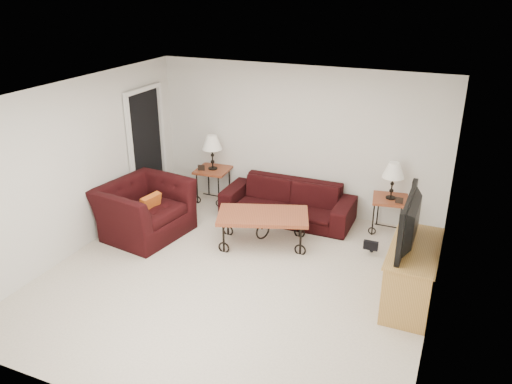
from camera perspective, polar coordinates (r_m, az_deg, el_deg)
ground at (r=7.01m, az=-2.28°, el=-9.62°), size 5.00×5.00×0.00m
wall_back at (r=8.61m, az=4.74°, el=5.82°), size 5.00×0.02×2.50m
wall_front at (r=4.57m, az=-16.31°, el=-11.51°), size 5.00×0.02×2.50m
wall_left at (r=7.77m, az=-19.36°, el=2.67°), size 0.02×5.00×2.50m
wall_right at (r=5.89m, az=20.15°, el=-3.91°), size 0.02×5.00×2.50m
ceiling at (r=6.05m, az=-2.66°, el=10.79°), size 5.00×5.00×0.00m
doorway at (r=9.03m, az=-12.16°, el=4.67°), size 0.08×0.94×2.04m
sofa at (r=8.51m, az=3.55°, el=-1.06°), size 2.19×0.86×0.64m
side_table_left at (r=9.22m, az=-4.80°, el=0.79°), size 0.61×0.61×0.62m
side_table_right at (r=8.34m, az=14.68°, el=-2.53°), size 0.62×0.62×0.59m
lamp_left at (r=9.00m, az=-4.93°, el=4.46°), size 0.38×0.38×0.62m
lamp_right at (r=8.11m, az=15.09°, el=1.23°), size 0.38×0.38×0.59m
photo_frame_left at (r=9.03m, az=-6.16°, el=2.73°), size 0.12×0.05×0.10m
photo_frame_right at (r=8.05m, az=15.79°, el=-0.91°), size 0.12×0.02×0.10m
coffee_table at (r=7.72m, az=0.77°, el=-4.19°), size 1.52×1.14×0.51m
armchair at (r=8.15m, az=-12.44°, el=-1.93°), size 1.32×1.45×0.84m
throw_pillow at (r=7.99m, az=-11.82°, el=-1.61°), size 0.16×0.39×0.38m
tv_stand at (r=6.64m, az=17.07°, el=-8.83°), size 0.54×1.28×0.77m
television at (r=6.31m, az=17.63°, el=-3.24°), size 0.15×1.15×0.66m
backpack at (r=7.70m, az=12.96°, el=-5.24°), size 0.34×0.27×0.42m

